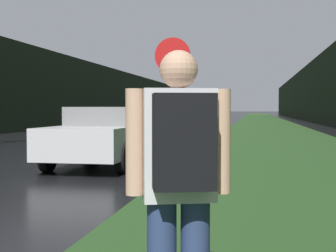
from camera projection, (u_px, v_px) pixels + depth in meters
grass_verge at (267, 126)px, 40.05m from camera, size 6.00×240.00×0.02m
lane_stripe_c at (80, 153)px, 15.68m from camera, size 0.12×3.00×0.01m
lane_stripe_d at (133, 139)px, 22.56m from camera, size 0.12×3.00×0.01m
lane_stripe_e at (161, 132)px, 29.44m from camera, size 0.12×3.00×0.01m
treeline_far_side at (114, 97)px, 52.79m from camera, size 2.00×140.00×5.74m
treeline_near_side at (323, 91)px, 48.67m from camera, size 2.00×140.00×6.70m
stop_sign at (172, 95)px, 8.87m from camera, size 0.69×0.07×2.82m
hitchhiker_with_backpack at (180, 181)px, 2.74m from camera, size 0.60×0.51×1.81m
car_passing_near at (105, 135)px, 12.16m from camera, size 2.03×4.71×1.51m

